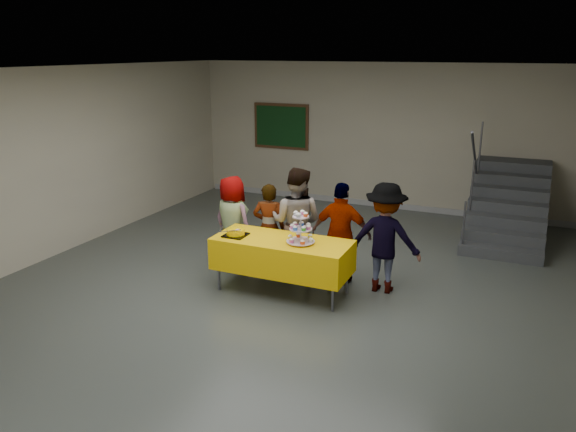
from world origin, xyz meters
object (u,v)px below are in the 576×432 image
bake_table (282,254)px  schoolchild_c (296,222)px  bear_cake (236,232)px  schoolchild_d (341,234)px  noticeboard (281,126)px  cupcake_stand (301,230)px  schoolchild_b (269,227)px  schoolchild_a (233,222)px  staircase (508,208)px  schoolchild_e (385,238)px

bake_table → schoolchild_c: schoolchild_c is taller
bear_cake → schoolchild_d: bearing=30.3°
schoolchild_c → noticeboard: bearing=-65.4°
cupcake_stand → schoolchild_c: (-0.37, 0.72, -0.14)m
bake_table → schoolchild_d: schoolchild_d is taller
schoolchild_d → schoolchild_c: bearing=-4.5°
bake_table → schoolchild_b: (-0.53, 0.70, 0.12)m
schoolchild_c → noticeboard: size_ratio=1.25×
schoolchild_a → staircase: size_ratio=0.59×
bear_cake → schoolchild_c: bearing=53.8°
bake_table → schoolchild_e: (1.26, 0.64, 0.21)m
cupcake_stand → schoolchild_c: bearing=116.9°
schoolchild_b → noticeboard: (-1.67, 4.13, 0.93)m
schoolchild_c → schoolchild_e: (1.34, -0.05, -0.04)m
noticeboard → bear_cake: bearing=-72.6°
schoolchild_b → schoolchild_d: (1.16, -0.05, 0.07)m
schoolchild_a → schoolchild_c: (1.03, 0.06, 0.10)m
schoolchild_c → schoolchild_d: size_ratio=1.10×
staircase → noticeboard: noticeboard is taller
bear_cake → schoolchild_a: (-0.46, 0.73, -0.12)m
bear_cake → schoolchild_e: schoolchild_e is taller
cupcake_stand → schoolchild_c: schoolchild_c is taller
bear_cake → schoolchild_c: (0.58, 0.79, -0.01)m
cupcake_stand → staircase: size_ratio=0.19×
schoolchild_e → staircase: 3.66m
bear_cake → staircase: 5.30m
schoolchild_a → schoolchild_b: (0.58, 0.08, -0.04)m
bake_table → schoolchild_c: bearing=96.6°
schoolchild_c → staircase: bearing=-132.4°
bake_table → cupcake_stand: (0.29, -0.04, 0.39)m
cupcake_stand → staircase: (2.40, 4.03, -0.46)m
cupcake_stand → schoolchild_b: schoolchild_b is taller
schoolchild_b → schoolchild_d: 1.16m
staircase → schoolchild_a: bearing=-138.4°
schoolchild_e → staircase: staircase is taller
schoolchild_e → schoolchild_b: bearing=-3.1°
schoolchild_b → schoolchild_c: 0.47m
bear_cake → schoolchild_a: schoolchild_a is taller
bake_table → schoolchild_e: 1.43m
bake_table → schoolchild_c: 0.74m
schoolchild_e → bear_cake: bearing=20.0°
cupcake_stand → bake_table: bearing=172.9°
schoolchild_a → schoolchild_d: size_ratio=0.96×
cupcake_stand → bear_cake: (-0.94, -0.07, -0.12)m
schoolchild_c → schoolchild_d: 0.71m
staircase → schoolchild_c: bearing=-129.9°
schoolchild_b → staircase: (3.22, 3.29, -0.18)m
schoolchild_c → schoolchild_e: bearing=175.4°
schoolchild_b → schoolchild_d: bearing=163.3°
schoolchild_a → noticeboard: 4.43m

